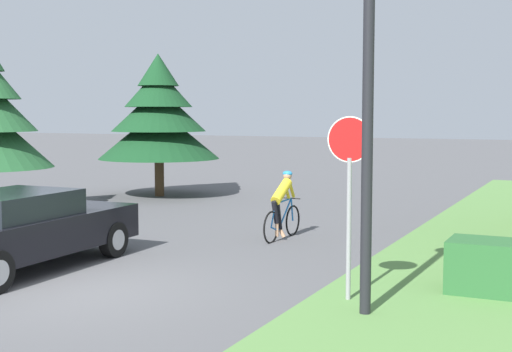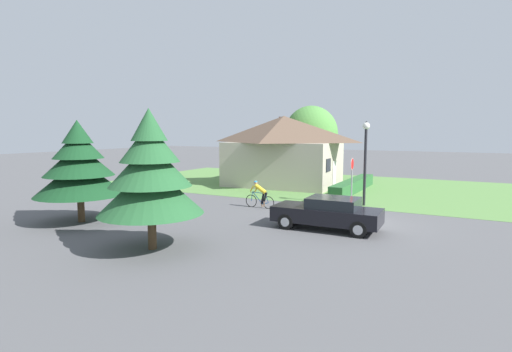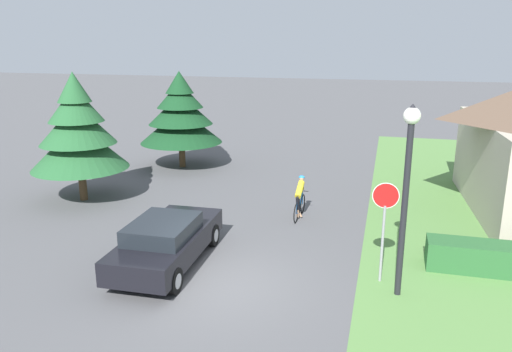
% 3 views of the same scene
% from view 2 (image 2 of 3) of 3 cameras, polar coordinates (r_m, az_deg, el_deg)
% --- Properties ---
extents(ground_plane, '(140.00, 140.00, 0.00)m').
position_cam_2_polar(ground_plane, '(18.88, 13.96, -6.54)').
color(ground_plane, '#515154').
extents(grass_verge_right, '(16.00, 36.00, 0.01)m').
position_cam_2_polar(grass_verge_right, '(30.85, 12.06, -1.47)').
color(grass_verge_right, '#568442').
rests_on(grass_verge_right, ground).
extents(cottage_house, '(7.04, 8.90, 5.33)m').
position_cam_2_polar(cottage_house, '(30.86, 3.97, 3.80)').
color(cottage_house, '#B2A893').
rests_on(cottage_house, ground).
extents(hedge_row, '(8.50, 0.90, 0.81)m').
position_cam_2_polar(hedge_row, '(28.54, 13.71, -1.34)').
color(hedge_row, '#285B2D').
rests_on(hedge_row, ground).
extents(sedan_left_lane, '(1.95, 4.57, 1.39)m').
position_cam_2_polar(sedan_left_lane, '(17.32, 10.23, -5.19)').
color(sedan_left_lane, black).
rests_on(sedan_left_lane, ground).
extents(cyclist, '(0.44, 1.78, 1.49)m').
position_cam_2_polar(cyclist, '(21.77, 0.57, -2.69)').
color(cyclist, black).
rests_on(cyclist, ground).
extents(stop_sign, '(0.67, 0.07, 2.69)m').
position_cam_2_polar(stop_sign, '(22.79, 13.55, 0.47)').
color(stop_sign, gray).
rests_on(stop_sign, ground).
extents(street_lamp, '(0.40, 0.40, 4.74)m').
position_cam_2_polar(street_lamp, '(22.98, 15.37, 3.59)').
color(street_lamp, black).
rests_on(street_lamp, ground).
extents(conifer_tall_near, '(3.69, 3.69, 4.98)m').
position_cam_2_polar(conifer_tall_near, '(14.40, -14.86, 0.37)').
color(conifer_tall_near, '#4C3823').
rests_on(conifer_tall_near, ground).
extents(conifer_tall_far, '(3.97, 3.97, 4.68)m').
position_cam_2_polar(conifer_tall_far, '(19.90, -23.97, 1.25)').
color(conifer_tall_far, '#4C3823').
rests_on(conifer_tall_far, ground).
extents(deciduous_tree_right, '(4.53, 4.53, 6.31)m').
position_cam_2_polar(deciduous_tree_right, '(34.41, 7.85, 5.97)').
color(deciduous_tree_right, '#4C3823').
rests_on(deciduous_tree_right, ground).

